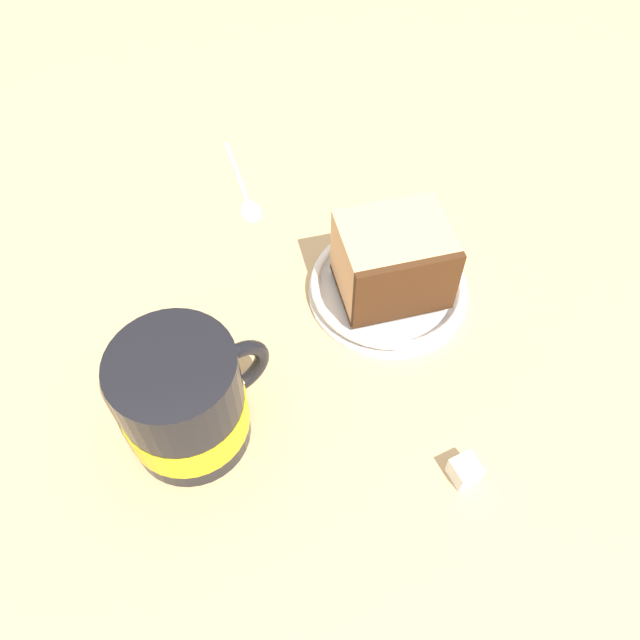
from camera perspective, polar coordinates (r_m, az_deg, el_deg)
name	(u,v)px	position (r cm, az deg, el deg)	size (l,w,h in cm)	color
ground_plane	(341,341)	(56.22, 1.87, -1.81)	(155.43, 155.43, 3.91)	tan
small_plate	(388,287)	(56.38, 5.94, 2.84)	(13.65, 13.65, 1.66)	white
cake_slice	(393,262)	(53.43, 6.36, 5.02)	(8.69, 7.32, 7.00)	#472814
tea_mug	(185,402)	(46.66, -11.69, -6.98)	(11.11, 8.80, 9.83)	black
teaspoon	(246,196)	(64.61, -6.47, 10.67)	(2.25, 11.86, 0.80)	silver
sugar_cube	(465,471)	(48.62, 12.47, -12.66)	(1.86, 1.86, 1.86)	white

